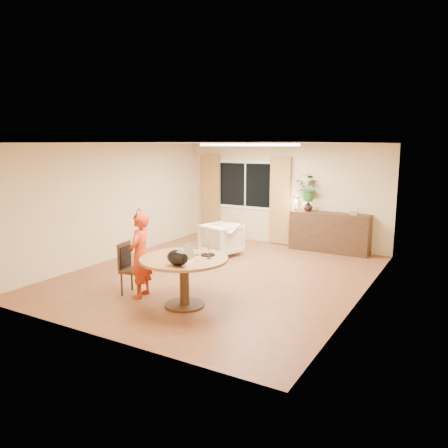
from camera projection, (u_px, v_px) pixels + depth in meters
name	position (u px, v px, depth m)	size (l,w,h in m)	color
floor	(220.00, 275.00, 8.72)	(6.50, 6.50, 0.00)	brown
ceiling	(219.00, 143.00, 8.25)	(6.50, 6.50, 0.00)	white
wall_back	(283.00, 194.00, 11.25)	(5.50, 5.50, 0.00)	#CFB886
wall_left	(115.00, 202.00, 9.84)	(6.50, 6.50, 0.00)	#CFB886
wall_right	(364.00, 224.00, 7.13)	(6.50, 6.50, 0.00)	#CFB886
window	(245.00, 185.00, 11.74)	(1.70, 0.03, 1.30)	white
curtain_left	(211.00, 196.00, 12.26)	(0.55, 0.08, 2.25)	olive
curtain_right	(280.00, 201.00, 11.22)	(0.55, 0.08, 2.25)	olive
ceiling_panel	(248.00, 145.00, 9.28)	(2.20, 0.35, 0.05)	white
dining_table	(184.00, 268.00, 6.96)	(1.41, 1.41, 0.80)	brown
dining_chair	(134.00, 269.00, 7.54)	(0.44, 0.40, 0.91)	black
child	(140.00, 255.00, 7.37)	(0.35, 0.53, 1.47)	red
laptop	(180.00, 250.00, 6.93)	(0.37, 0.25, 0.25)	#B7B7BC
tumbler	(196.00, 252.00, 7.09)	(0.08, 0.08, 0.11)	white
wine_glass	(209.00, 252.00, 6.85)	(0.07, 0.07, 0.21)	white
pot_lid	(208.00, 254.00, 7.06)	(0.23, 0.23, 0.04)	white
handbag	(177.00, 258.00, 6.45)	(0.36, 0.21, 0.24)	black
armchair	(222.00, 239.00, 10.26)	(0.79, 0.82, 0.74)	#BDAA95
throw	(228.00, 225.00, 10.01)	(0.45, 0.55, 0.03)	beige
sideboard	(329.00, 232.00, 10.55)	(1.90, 0.47, 0.95)	black
vase	(308.00, 206.00, 10.72)	(0.24, 0.24, 0.25)	black
bouquet	(309.00, 188.00, 10.64)	(0.59, 0.51, 0.66)	#315C22
book_stack	(354.00, 213.00, 10.19)	(0.20, 0.15, 0.08)	#8D6348
desk_lamp	(296.00, 204.00, 10.81)	(0.14, 0.14, 0.35)	black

